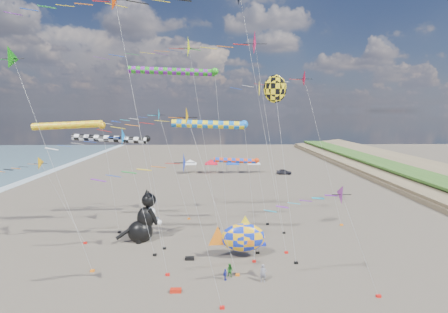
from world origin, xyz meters
name	(u,v)px	position (x,y,z in m)	size (l,w,h in m)	color
delta_kite_0	(33,165)	(-19.77, 16.25, 8.81)	(9.35, 1.53, 10.00)	#F6AD0E
delta_kite_1	(171,121)	(-4.01, 8.18, 13.77)	(11.89, 1.95, 15.11)	#F3A702
delta_kite_2	(158,118)	(-7.71, 24.70, 13.74)	(9.70, 1.81, 15.04)	#179AC7
delta_kite_3	(304,80)	(10.55, 21.53, 18.31)	(13.01, 2.27, 19.76)	#C10122
delta_kite_4	(183,51)	(-3.92, 20.51, 21.50)	(13.22, 2.64, 23.09)	#D5EF0A
delta_kite_6	(105,141)	(-10.97, 12.76, 11.71)	(10.61, 1.91, 13.04)	#0F7ADF
delta_kite_8	(337,199)	(8.91, 4.25, 7.98)	(8.23, 1.66, 9.20)	purple
delta_kite_9	(260,43)	(4.75, 18.82, 22.17)	(13.87, 3.10, 23.94)	#CD174A
delta_kite_10	(9,62)	(-17.63, 9.38, 18.66)	(13.50, 2.08, 20.07)	#12800F
delta_kite_11	(168,168)	(-3.64, 2.99, 10.64)	(8.70, 1.64, 11.87)	#162EB6
windsock_0	(72,126)	(-16.80, 19.62, 12.92)	(9.49, 0.87, 13.40)	#FFB315
windsock_1	(212,125)	(-0.56, 13.00, 13.24)	(8.76, 0.81, 13.70)	blue
windsock_2	(113,139)	(-10.63, 14.45, 11.73)	(9.29, 0.69, 12.14)	black
windsock_3	(238,161)	(2.65, 22.16, 8.34)	(7.10, 0.64, 8.73)	#E93F10
windsock_4	(176,72)	(-4.73, 20.12, 19.08)	(11.55, 0.86, 19.57)	#239C1C
angelfish_kite	(273,90)	(5.27, 12.47, 16.56)	(3.74, 3.02, 18.01)	yellow
cat_inflatable	(143,216)	(-8.44, 16.98, 2.90)	(4.29, 2.15, 5.80)	black
fish_inflatable	(243,237)	(2.41, 11.95, 2.14)	(5.90, 2.23, 4.39)	#132EC0
person_adult	(263,273)	(3.77, 6.97, 0.79)	(0.57, 0.38, 1.58)	gray
child_green	(230,270)	(0.97, 7.96, 0.62)	(0.60, 0.47, 1.24)	#267C23
child_blue	(225,275)	(0.53, 7.42, 0.51)	(0.60, 0.25, 1.03)	#1D2696
kite_bag_0	(176,291)	(-3.54, 5.49, 0.15)	(0.90, 0.44, 0.30)	red
kite_bag_1	(190,258)	(-2.84, 11.68, 0.15)	(0.90, 0.44, 0.30)	black
kite_bag_3	(261,244)	(4.76, 15.18, 0.15)	(0.90, 0.44, 0.30)	#1325C3
tent_row	(222,160)	(1.50, 60.00, 3.15)	(19.20, 4.20, 3.80)	white
parked_car	(284,172)	(15.86, 58.00, 0.59)	(1.40, 3.48, 1.19)	#26262D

